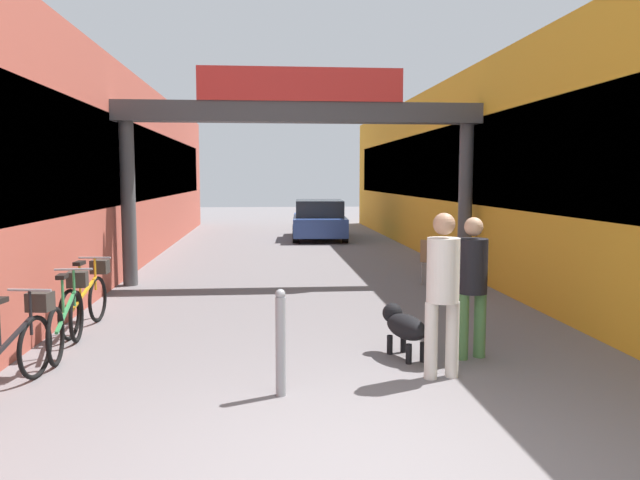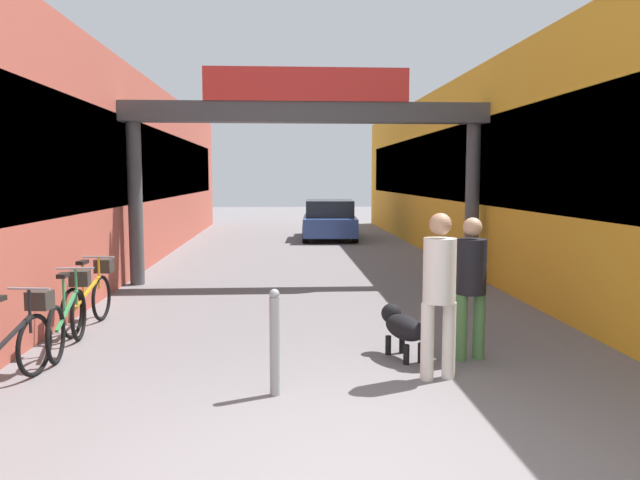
# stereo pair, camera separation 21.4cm
# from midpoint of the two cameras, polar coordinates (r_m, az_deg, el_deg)

# --- Properties ---
(ground_plane) EXTENTS (80.00, 80.00, 0.00)m
(ground_plane) POSITION_cam_midpoint_polar(r_m,az_deg,el_deg) (4.79, 4.32, -20.41)
(ground_plane) COLOR slate
(storefront_left) EXTENTS (3.00, 26.00, 4.42)m
(storefront_left) POSITION_cam_midpoint_polar(r_m,az_deg,el_deg) (15.91, -20.03, 5.78)
(storefront_left) COLOR #B25142
(storefront_left) RESTS_ON ground_plane
(storefront_right) EXTENTS (3.00, 26.00, 4.42)m
(storefront_right) POSITION_cam_midpoint_polar(r_m,az_deg,el_deg) (16.29, 17.03, 5.87)
(storefront_right) COLOR gold
(storefront_right) RESTS_ON ground_plane
(arcade_sign_gateway) EXTENTS (7.40, 0.47, 4.21)m
(arcade_sign_gateway) POSITION_cam_midpoint_polar(r_m,az_deg,el_deg) (12.39, -0.74, 9.87)
(arcade_sign_gateway) COLOR #4C4C4F
(arcade_sign_gateway) RESTS_ON ground_plane
(pedestrian_with_dog) EXTENTS (0.40, 0.38, 1.75)m
(pedestrian_with_dog) POSITION_cam_midpoint_polar(r_m,az_deg,el_deg) (6.61, 11.77, -4.01)
(pedestrian_with_dog) COLOR silver
(pedestrian_with_dog) RESTS_ON ground_plane
(pedestrian_companion) EXTENTS (0.42, 0.42, 1.66)m
(pedestrian_companion) POSITION_cam_midpoint_polar(r_m,az_deg,el_deg) (7.42, 14.47, -3.48)
(pedestrian_companion) COLOR #4C7F47
(pedestrian_companion) RESTS_ON ground_plane
(dog_on_leash) EXTENTS (0.53, 0.85, 0.59)m
(dog_on_leash) POSITION_cam_midpoint_polar(r_m,az_deg,el_deg) (7.45, 8.30, -7.79)
(dog_on_leash) COLOR black
(dog_on_leash) RESTS_ON ground_plane
(bicycle_black_nearest) EXTENTS (0.46, 1.68, 0.98)m
(bicycle_black_nearest) POSITION_cam_midpoint_polar(r_m,az_deg,el_deg) (6.96, -25.52, -8.75)
(bicycle_black_nearest) COLOR black
(bicycle_black_nearest) RESTS_ON ground_plane
(bicycle_green_second) EXTENTS (0.46, 1.69, 0.98)m
(bicycle_green_second) POSITION_cam_midpoint_polar(r_m,az_deg,el_deg) (8.26, -21.20, -6.34)
(bicycle_green_second) COLOR black
(bicycle_green_second) RESTS_ON ground_plane
(bicycle_orange_third) EXTENTS (0.46, 1.69, 0.98)m
(bicycle_orange_third) POSITION_cam_midpoint_polar(r_m,az_deg,el_deg) (9.36, -19.64, -4.89)
(bicycle_orange_third) COLOR black
(bicycle_orange_third) RESTS_ON ground_plane
(bollard_post_metal) EXTENTS (0.10, 0.10, 1.05)m
(bollard_post_metal) POSITION_cam_midpoint_polar(r_m,az_deg,el_deg) (6.10, -3.14, -9.25)
(bollard_post_metal) COLOR gray
(bollard_post_metal) RESTS_ON ground_plane
(cafe_chair_wood_nearer) EXTENTS (0.57, 0.57, 0.89)m
(cafe_chair_wood_nearer) POSITION_cam_midpoint_polar(r_m,az_deg,el_deg) (12.37, 11.25, -1.64)
(cafe_chair_wood_nearer) COLOR gray
(cafe_chair_wood_nearer) RESTS_ON ground_plane
(parked_car_blue) EXTENTS (1.99, 4.09, 1.33)m
(parked_car_blue) POSITION_cam_midpoint_polar(r_m,az_deg,el_deg) (21.42, 1.16, 1.84)
(parked_car_blue) COLOR #2D478C
(parked_car_blue) RESTS_ON ground_plane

